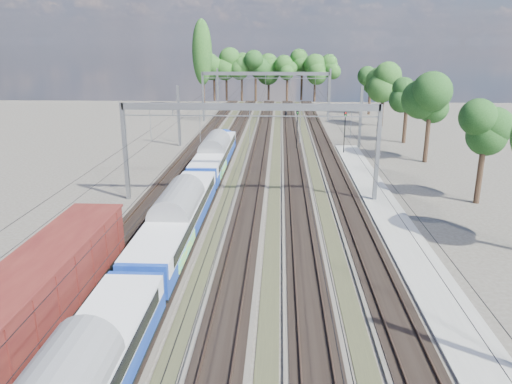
{
  "coord_description": "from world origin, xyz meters",
  "views": [
    {
      "loc": [
        2.69,
        -14.34,
        14.24
      ],
      "look_at": [
        0.88,
        23.48,
        2.8
      ],
      "focal_mm": 35.0,
      "sensor_mm": 36.0,
      "label": 1
    }
  ],
  "objects_px": {
    "signal_near": "(297,124)",
    "worker": "(286,113)",
    "signal_far": "(345,128)",
    "emu_train": "(177,214)",
    "freight_boxcar": "(49,283)"
  },
  "relations": [
    {
      "from": "freight_boxcar",
      "to": "signal_far",
      "type": "xyz_separation_m",
      "value": [
        20.1,
        42.06,
        1.14
      ]
    },
    {
      "from": "freight_boxcar",
      "to": "signal_far",
      "type": "relative_size",
      "value": 2.74
    },
    {
      "from": "signal_far",
      "to": "signal_near",
      "type": "bearing_deg",
      "value": 135.59
    },
    {
      "from": "emu_train",
      "to": "worker",
      "type": "xyz_separation_m",
      "value": [
        8.32,
        63.8,
        -1.54
      ]
    },
    {
      "from": "freight_boxcar",
      "to": "signal_near",
      "type": "relative_size",
      "value": 2.77
    },
    {
      "from": "signal_near",
      "to": "worker",
      "type": "bearing_deg",
      "value": 86.04
    },
    {
      "from": "freight_boxcar",
      "to": "signal_near",
      "type": "bearing_deg",
      "value": 72.58
    },
    {
      "from": "emu_train",
      "to": "freight_boxcar",
      "type": "height_order",
      "value": "emu_train"
    },
    {
      "from": "signal_near",
      "to": "signal_far",
      "type": "bearing_deg",
      "value": -30.45
    },
    {
      "from": "signal_near",
      "to": "signal_far",
      "type": "xyz_separation_m",
      "value": [
        6.06,
        -2.71,
        0.04
      ]
    },
    {
      "from": "emu_train",
      "to": "signal_far",
      "type": "height_order",
      "value": "signal_far"
    },
    {
      "from": "worker",
      "to": "signal_far",
      "type": "bearing_deg",
      "value": 174.12
    },
    {
      "from": "signal_near",
      "to": "signal_far",
      "type": "height_order",
      "value": "signal_far"
    },
    {
      "from": "signal_near",
      "to": "signal_far",
      "type": "distance_m",
      "value": 6.64
    },
    {
      "from": "worker",
      "to": "signal_far",
      "type": "xyz_separation_m",
      "value": [
        7.28,
        -32.22,
        2.57
      ]
    }
  ]
}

